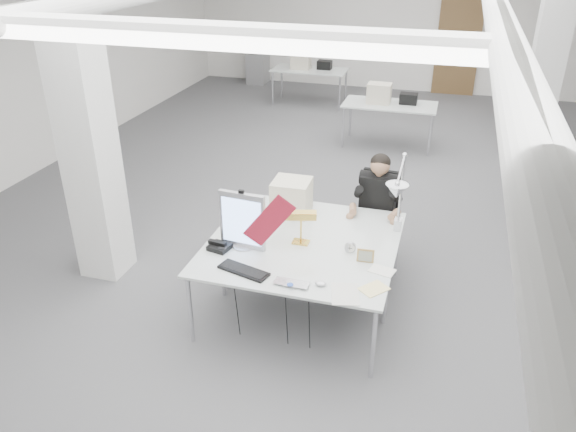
# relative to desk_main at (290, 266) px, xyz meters

# --- Properties ---
(room_shell) EXTENTS (10.04, 14.04, 3.24)m
(room_shell) POSITION_rel_desk_main_xyz_m (0.04, 2.63, 0.95)
(room_shell) COLOR #4E4E50
(room_shell) RESTS_ON ground
(desk_main) EXTENTS (1.80, 0.90, 0.02)m
(desk_main) POSITION_rel_desk_main_xyz_m (0.00, 0.00, 0.00)
(desk_main) COLOR silver
(desk_main) RESTS_ON room_shell
(desk_second) EXTENTS (1.80, 0.90, 0.02)m
(desk_second) POSITION_rel_desk_main_xyz_m (0.00, 0.90, 0.00)
(desk_second) COLOR silver
(desk_second) RESTS_ON room_shell
(bg_desk_a) EXTENTS (1.60, 0.80, 0.02)m
(bg_desk_a) POSITION_rel_desk_main_xyz_m (0.20, 5.50, 0.00)
(bg_desk_a) COLOR silver
(bg_desk_a) RESTS_ON room_shell
(bg_desk_b) EXTENTS (1.60, 0.80, 0.02)m
(bg_desk_b) POSITION_rel_desk_main_xyz_m (-1.80, 7.70, 0.00)
(bg_desk_b) COLOR silver
(bg_desk_b) RESTS_ON room_shell
(filing_cabinet) EXTENTS (0.45, 0.55, 1.20)m
(filing_cabinet) POSITION_rel_desk_main_xyz_m (-3.50, 9.15, -0.14)
(filing_cabinet) COLOR gray
(filing_cabinet) RESTS_ON room_shell
(office_chair) EXTENTS (0.56, 0.56, 1.09)m
(office_chair) POSITION_rel_desk_main_xyz_m (0.57, 1.52, -0.20)
(office_chair) COLOR black
(office_chair) RESTS_ON room_shell
(seated_person) EXTENTS (0.50, 0.61, 0.88)m
(seated_person) POSITION_rel_desk_main_xyz_m (0.57, 1.47, 0.16)
(seated_person) COLOR black
(seated_person) RESTS_ON office_chair
(monitor) EXTENTS (0.46, 0.09, 0.56)m
(monitor) POSITION_rel_desk_main_xyz_m (-0.52, 0.19, 0.29)
(monitor) COLOR #ADADB2
(monitor) RESTS_ON desk_main
(pennant) EXTENTS (0.47, 0.16, 0.53)m
(pennant) POSITION_rel_desk_main_xyz_m (-0.24, 0.16, 0.35)
(pennant) COLOR maroon
(pennant) RESTS_ON monitor
(keyboard) EXTENTS (0.50, 0.28, 0.02)m
(keyboard) POSITION_rel_desk_main_xyz_m (-0.37, -0.22, 0.02)
(keyboard) COLOR black
(keyboard) RESTS_ON desk_main
(laptop) EXTENTS (0.31, 0.20, 0.02)m
(laptop) POSITION_rel_desk_main_xyz_m (0.10, -0.34, 0.02)
(laptop) COLOR silver
(laptop) RESTS_ON desk_main
(mouse) EXTENTS (0.10, 0.06, 0.04)m
(mouse) POSITION_rel_desk_main_xyz_m (0.34, -0.24, 0.03)
(mouse) COLOR silver
(mouse) RESTS_ON desk_main
(bankers_lamp) EXTENTS (0.33, 0.20, 0.35)m
(bankers_lamp) POSITION_rel_desk_main_xyz_m (-0.02, 0.42, 0.19)
(bankers_lamp) COLOR #B59638
(bankers_lamp) RESTS_ON desk_main
(desk_phone) EXTENTS (0.22, 0.21, 0.05)m
(desk_phone) POSITION_rel_desk_main_xyz_m (-0.72, 0.08, 0.04)
(desk_phone) COLOR black
(desk_phone) RESTS_ON desk_main
(picture_frame_left) EXTENTS (0.15, 0.08, 0.12)m
(picture_frame_left) POSITION_rel_desk_main_xyz_m (-0.64, 0.24, 0.07)
(picture_frame_left) COLOR olive
(picture_frame_left) RESTS_ON desk_main
(picture_frame_right) EXTENTS (0.16, 0.05, 0.12)m
(picture_frame_right) POSITION_rel_desk_main_xyz_m (0.64, 0.26, 0.07)
(picture_frame_right) COLOR tan
(picture_frame_right) RESTS_ON desk_main
(desk_clock) EXTENTS (0.11, 0.06, 0.11)m
(desk_clock) POSITION_rel_desk_main_xyz_m (0.47, 0.38, 0.06)
(desk_clock) COLOR #ADADB2
(desk_clock) RESTS_ON desk_main
(paper_stack_a) EXTENTS (0.29, 0.37, 0.01)m
(paper_stack_a) POSITION_rel_desk_main_xyz_m (0.56, -0.30, 0.02)
(paper_stack_a) COLOR silver
(paper_stack_a) RESTS_ON desk_main
(paper_stack_b) EXTENTS (0.28, 0.29, 0.01)m
(paper_stack_b) POSITION_rel_desk_main_xyz_m (0.78, -0.16, 0.02)
(paper_stack_b) COLOR #FFEB98
(paper_stack_b) RESTS_ON desk_main
(paper_stack_c) EXTENTS (0.25, 0.20, 0.01)m
(paper_stack_c) POSITION_rel_desk_main_xyz_m (0.81, 0.14, 0.02)
(paper_stack_c) COLOR white
(paper_stack_c) RESTS_ON desk_main
(beige_monitor) EXTENTS (0.40, 0.38, 0.37)m
(beige_monitor) POSITION_rel_desk_main_xyz_m (-0.28, 1.03, 0.20)
(beige_monitor) COLOR beige
(beige_monitor) RESTS_ON desk_second
(architect_lamp) EXTENTS (0.33, 0.75, 0.93)m
(architect_lamp) POSITION_rel_desk_main_xyz_m (0.85, 0.70, 0.48)
(architect_lamp) COLOR #B3B3B7
(architect_lamp) RESTS_ON desk_second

